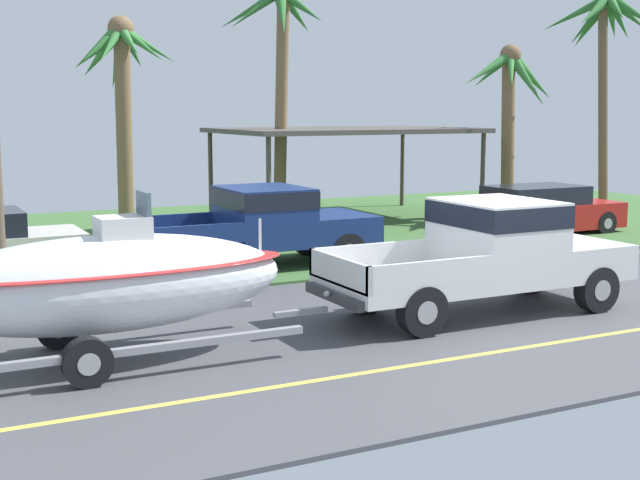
{
  "coord_description": "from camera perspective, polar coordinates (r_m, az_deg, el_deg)",
  "views": [
    {
      "loc": [
        -8.92,
        -11.44,
        3.49
      ],
      "look_at": [
        -2.37,
        1.42,
        1.29
      ],
      "focal_mm": 48.63,
      "sensor_mm": 36.0,
      "label": 1
    }
  ],
  "objects": [
    {
      "name": "ground",
      "position": [
        22.01,
        -2.74,
        -0.49
      ],
      "size": [
        36.0,
        22.0,
        0.11
      ],
      "color": "#4C4C51"
    },
    {
      "name": "pickup_truck_towing",
      "position": [
        15.2,
        11.42,
        -0.68
      ],
      "size": [
        5.7,
        2.02,
        1.93
      ],
      "color": "silver",
      "rests_on": "ground"
    },
    {
      "name": "boat_on_trailer",
      "position": [
        12.26,
        -13.99,
        -2.75
      ],
      "size": [
        6.28,
        2.24,
        2.35
      ],
      "color": "gray",
      "rests_on": "ground"
    },
    {
      "name": "parked_pickup_background",
      "position": [
        18.94,
        -3.82,
        1.13
      ],
      "size": [
        5.93,
        2.11,
        1.79
      ],
      "color": "navy",
      "rests_on": "ground"
    },
    {
      "name": "parked_sedan_near",
      "position": [
        24.75,
        14.27,
        1.87
      ],
      "size": [
        4.64,
        1.88,
        1.38
      ],
      "color": "#B21E19",
      "rests_on": "ground"
    },
    {
      "name": "carport_awning",
      "position": [
        27.09,
        1.64,
        7.12
      ],
      "size": [
        7.69,
        5.1,
        2.88
      ],
      "color": "#4C4238",
      "rests_on": "ground"
    },
    {
      "name": "palm_tree_near_left",
      "position": [
        28.18,
        18.26,
        12.78
      ],
      "size": [
        3.45,
        3.66,
        7.01
      ],
      "color": "brown",
      "rests_on": "ground"
    },
    {
      "name": "palm_tree_near_right",
      "position": [
        25.65,
        -2.61,
        12.59
      ],
      "size": [
        2.67,
        3.18,
        7.1
      ],
      "color": "brown",
      "rests_on": "ground"
    },
    {
      "name": "palm_tree_mid",
      "position": [
        28.2,
        12.47,
        9.42
      ],
      "size": [
        3.84,
        2.61,
        5.47
      ],
      "color": "brown",
      "rests_on": "ground"
    },
    {
      "name": "palm_tree_far_right",
      "position": [
        23.75,
        -13.13,
        10.55
      ],
      "size": [
        2.78,
        3.09,
        5.89
      ],
      "color": "brown",
      "rests_on": "ground"
    }
  ]
}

